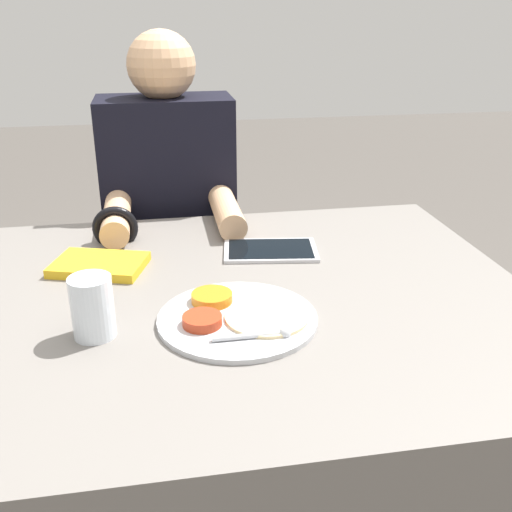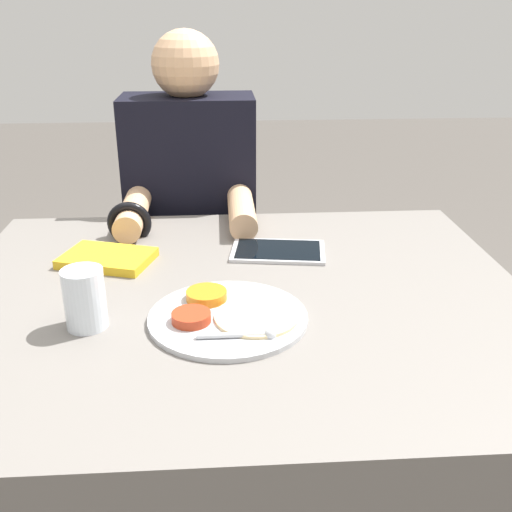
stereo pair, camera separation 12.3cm
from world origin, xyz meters
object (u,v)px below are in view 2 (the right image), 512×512
(thali_tray, at_px, (227,316))
(person_diner, at_px, (193,250))
(red_notebook, at_px, (108,259))
(drinking_glass, at_px, (85,299))
(tablet_device, at_px, (278,251))

(thali_tray, height_order, person_diner, person_diner)
(red_notebook, distance_m, drinking_glass, 0.29)
(thali_tray, relative_size, drinking_glass, 2.64)
(tablet_device, xyz_separation_m, person_diner, (-0.22, 0.43, -0.17))
(red_notebook, height_order, drinking_glass, drinking_glass)
(person_diner, bearing_deg, thali_tray, -82.97)
(drinking_glass, bearing_deg, thali_tray, 1.75)
(thali_tray, bearing_deg, person_diner, 97.03)
(drinking_glass, bearing_deg, red_notebook, 92.19)
(red_notebook, bearing_deg, tablet_device, 4.44)
(thali_tray, height_order, tablet_device, thali_tray)
(thali_tray, distance_m, red_notebook, 0.39)
(red_notebook, bearing_deg, thali_tray, -47.12)
(tablet_device, distance_m, drinking_glass, 0.50)
(tablet_device, xyz_separation_m, drinking_glass, (-0.38, -0.32, 0.05))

